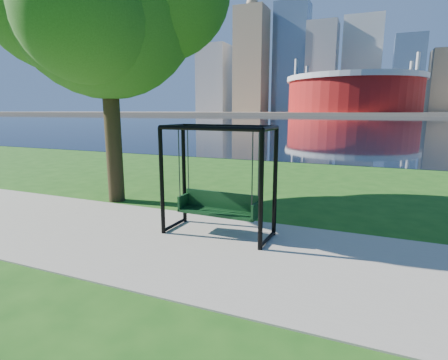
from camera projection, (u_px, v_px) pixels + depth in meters
The scene contains 7 objects.
ground at pixel (223, 241), 7.38m from camera, with size 900.00×900.00×0.00m, color #1E5114.
path at pixel (213, 249), 6.93m from camera, with size 120.00×4.00×0.03m, color #9E937F.
river at pixel (362, 121), 99.61m from camera, with size 900.00×180.00×0.02m, color black.
far_bank at pixel (370, 113), 283.89m from camera, with size 900.00×228.00×2.00m, color #937F60.
stadium at pixel (353, 93), 220.93m from camera, with size 83.00×83.00×32.00m.
skyline at pixel (368, 71), 290.87m from camera, with size 392.00×66.00×96.50m.
swing at pixel (219, 183), 7.54m from camera, with size 2.39×1.10×2.41m.
Camera 1 is at (2.74, -6.43, 2.70)m, focal length 28.00 mm.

